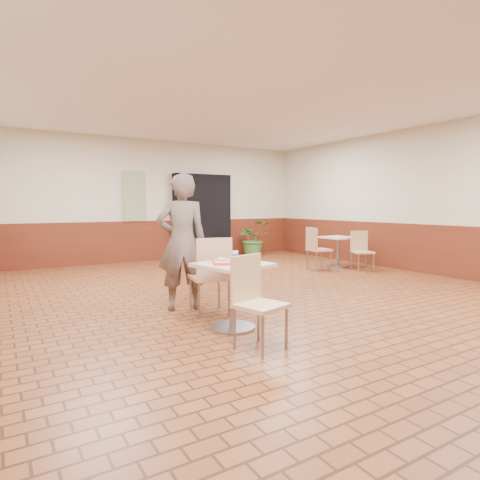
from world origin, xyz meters
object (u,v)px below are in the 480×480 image
long_john_donut (237,259)px  customer (182,242)px  main_table (233,285)px  second_table (338,247)px  chair_second_left (316,246)px  chair_main_back (211,272)px  paper_cup (235,255)px  potted_plant (254,238)px  serving_tray (233,262)px  chair_main_front (255,297)px  ring_donut (221,259)px  chair_second_front (361,248)px

long_john_donut → customer: bearing=98.9°
main_table → customer: customer is taller
second_table → chair_second_left: bearing=-173.0°
customer → chair_second_left: customer is taller
chair_main_back → long_john_donut: 0.70m
paper_cup → potted_plant: potted_plant is taller
chair_main_back → serving_tray: (-0.05, -0.62, 0.21)m
main_table → long_john_donut: (0.03, -0.04, 0.29)m
chair_main_front → potted_plant: (3.86, 5.91, -0.02)m
chair_main_back → ring_donut: (-0.16, -0.55, 0.24)m
customer → ring_donut: (0.04, -1.01, -0.11)m
serving_tray → chair_second_left: (3.58, 2.60, -0.25)m
paper_cup → serving_tray: bearing=-131.8°
main_table → paper_cup: bearing=48.2°
main_table → customer: (-0.15, 1.08, 0.40)m
potted_plant → chair_second_left: bearing=-93.5°
ring_donut → potted_plant: potted_plant is taller
chair_main_front → paper_cup: bearing=58.7°
serving_tray → ring_donut: (-0.11, 0.07, 0.03)m
chair_main_back → customer: 0.61m
long_john_donut → paper_cup: 0.15m
long_john_donut → chair_main_front: bearing=-104.0°
paper_cup → potted_plant: size_ratio=0.10×
second_table → chair_second_left: chair_second_left is taller
chair_main_back → second_table: chair_main_back is taller
potted_plant → chair_main_back: bearing=-128.4°
chair_main_back → second_table: size_ratio=1.45×
customer → second_table: customer is taller
serving_tray → ring_donut: bearing=145.9°
customer → paper_cup: customer is taller
main_table → paper_cup: size_ratio=7.71×
long_john_donut → second_table: bearing=32.5°
chair_main_front → paper_cup: chair_main_front is taller
serving_tray → paper_cup: paper_cup is taller
second_table → potted_plant: (-0.57, 2.60, 0.02)m
long_john_donut → paper_cup: bearing=66.4°
main_table → chair_second_left: chair_second_left is taller
second_table → long_john_donut: bearing=-147.5°
long_john_donut → chair_second_left: bearing=36.6°
main_table → second_table: 5.08m
customer → paper_cup: 1.01m
main_table → chair_second_front: bearing=25.4°
chair_main_front → customer: size_ratio=0.50×
chair_main_back → serving_tray: 0.66m
long_john_donut → chair_second_front: size_ratio=0.17×
chair_second_left → serving_tray: bearing=135.1°
serving_tray → chair_second_front: size_ratio=0.53×
chair_main_front → potted_plant: 7.06m
customer → chair_second_front: 4.67m
main_table → customer: size_ratio=0.41×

